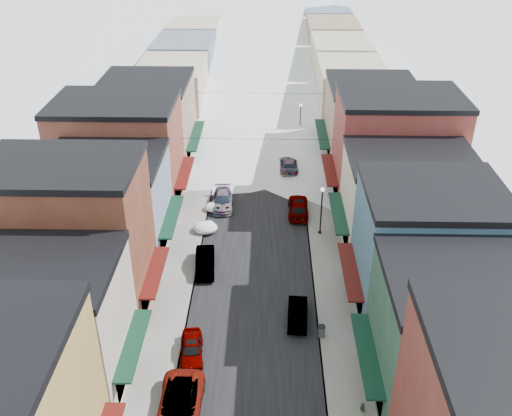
{
  "coord_description": "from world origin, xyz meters",
  "views": [
    {
      "loc": [
        1.1,
        -15.28,
        29.45
      ],
      "look_at": [
        0.0,
        31.58,
        2.7
      ],
      "focal_mm": 40.0,
      "sensor_mm": 36.0,
      "label": 1
    }
  ],
  "objects_px": {
    "car_green_sedan": "(298,313)",
    "trash_can": "(322,331)",
    "streetlamp_near": "(322,205)",
    "car_silver_sedan": "(192,349)",
    "car_white_suv": "(180,406)",
    "car_dark_hatch": "(205,262)"
  },
  "relations": [
    {
      "from": "car_white_suv",
      "to": "trash_can",
      "type": "relative_size",
      "value": 6.25
    },
    {
      "from": "car_silver_sedan",
      "to": "trash_can",
      "type": "bearing_deg",
      "value": 6.42
    },
    {
      "from": "car_green_sedan",
      "to": "trash_can",
      "type": "relative_size",
      "value": 4.46
    },
    {
      "from": "car_silver_sedan",
      "to": "trash_can",
      "type": "xyz_separation_m",
      "value": [
        9.39,
        2.12,
        -0.05
      ]
    },
    {
      "from": "car_green_sedan",
      "to": "trash_can",
      "type": "xyz_separation_m",
      "value": [
        1.7,
        -1.95,
        -0.06
      ]
    },
    {
      "from": "car_dark_hatch",
      "to": "car_green_sedan",
      "type": "distance_m",
      "value": 10.15
    },
    {
      "from": "car_silver_sedan",
      "to": "car_green_sedan",
      "type": "height_order",
      "value": "car_green_sedan"
    },
    {
      "from": "car_silver_sedan",
      "to": "car_green_sedan",
      "type": "distance_m",
      "value": 8.7
    },
    {
      "from": "car_silver_sedan",
      "to": "streetlamp_near",
      "type": "height_order",
      "value": "streetlamp_near"
    },
    {
      "from": "car_dark_hatch",
      "to": "trash_can",
      "type": "bearing_deg",
      "value": -46.56
    },
    {
      "from": "car_dark_hatch",
      "to": "car_silver_sedan",
      "type": "bearing_deg",
      "value": -94.35
    },
    {
      "from": "car_white_suv",
      "to": "streetlamp_near",
      "type": "xyz_separation_m",
      "value": [
        10.47,
        21.82,
        2.43
      ]
    },
    {
      "from": "car_white_suv",
      "to": "trash_can",
      "type": "bearing_deg",
      "value": 37.93
    },
    {
      "from": "car_silver_sedan",
      "to": "car_dark_hatch",
      "type": "xyz_separation_m",
      "value": [
        -0.11,
        10.56,
        0.08
      ]
    },
    {
      "from": "trash_can",
      "to": "car_silver_sedan",
      "type": "bearing_deg",
      "value": -167.3
    },
    {
      "from": "car_white_suv",
      "to": "car_dark_hatch",
      "type": "bearing_deg",
      "value": 90.08
    },
    {
      "from": "car_dark_hatch",
      "to": "streetlamp_near",
      "type": "bearing_deg",
      "value": 24.88
    },
    {
      "from": "car_dark_hatch",
      "to": "streetlamp_near",
      "type": "xyz_separation_m",
      "value": [
        10.47,
        5.99,
        2.5
      ]
    },
    {
      "from": "car_green_sedan",
      "to": "streetlamp_near",
      "type": "bearing_deg",
      "value": -98.93
    },
    {
      "from": "car_dark_hatch",
      "to": "car_green_sedan",
      "type": "xyz_separation_m",
      "value": [
        7.8,
        -6.5,
        -0.06
      ]
    },
    {
      "from": "trash_can",
      "to": "streetlamp_near",
      "type": "height_order",
      "value": "streetlamp_near"
    },
    {
      "from": "car_white_suv",
      "to": "car_silver_sedan",
      "type": "xyz_separation_m",
      "value": [
        0.11,
        5.26,
        -0.15
      ]
    }
  ]
}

